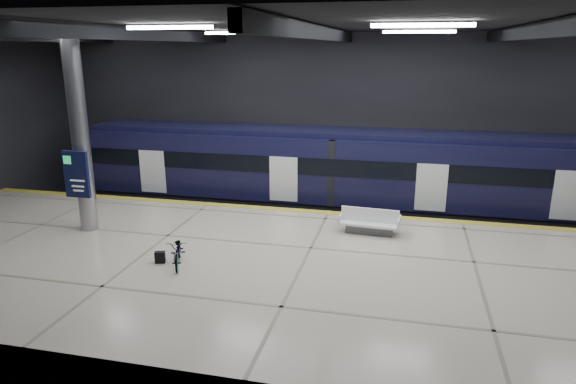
% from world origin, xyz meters
% --- Properties ---
extents(ground, '(30.00, 30.00, 0.00)m').
position_xyz_m(ground, '(0.00, 0.00, 0.00)').
color(ground, black).
rests_on(ground, ground).
extents(room_shell, '(30.10, 16.10, 8.05)m').
position_xyz_m(room_shell, '(-0.00, 0.00, 5.72)').
color(room_shell, black).
rests_on(room_shell, ground).
extents(platform, '(30.00, 11.00, 1.10)m').
position_xyz_m(platform, '(0.00, -2.50, 0.55)').
color(platform, beige).
rests_on(platform, ground).
extents(safety_strip, '(30.00, 0.40, 0.01)m').
position_xyz_m(safety_strip, '(0.00, 2.75, 1.11)').
color(safety_strip, gold).
rests_on(safety_strip, platform).
extents(rails, '(30.00, 1.52, 0.16)m').
position_xyz_m(rails, '(0.00, 5.50, 0.08)').
color(rails, gray).
rests_on(rails, ground).
extents(train, '(29.40, 2.84, 3.79)m').
position_xyz_m(train, '(2.66, 5.50, 2.06)').
color(train, black).
rests_on(train, ground).
extents(bench, '(2.11, 0.99, 0.91)m').
position_xyz_m(bench, '(1.73, 0.80, 1.42)').
color(bench, '#595B60').
rests_on(bench, platform).
extents(bicycle, '(1.13, 1.73, 0.86)m').
position_xyz_m(bicycle, '(-3.59, -3.18, 1.53)').
color(bicycle, '#99999E').
rests_on(bicycle, platform).
extents(pannier_bag, '(0.34, 0.26, 0.35)m').
position_xyz_m(pannier_bag, '(-4.19, -3.18, 1.28)').
color(pannier_bag, black).
rests_on(pannier_bag, platform).
extents(info_column, '(0.90, 0.78, 6.90)m').
position_xyz_m(info_column, '(-8.00, -1.03, 4.46)').
color(info_column, '#9EA0A5').
rests_on(info_column, platform).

